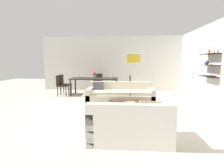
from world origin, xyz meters
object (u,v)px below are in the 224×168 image
dining_chair_head (97,82)px  dining_chair_left_near (61,84)px  dining_chair_right_far (127,83)px  sofa_beige (120,97)px  wine_glass_left_near (77,76)px  centerpiece_vase (94,74)px  wine_glass_right_near (111,76)px  apple_on_coffee_table (122,103)px  loveseat_white (130,125)px  decorative_bowl (130,103)px  dining_table (94,80)px  wine_glass_head (96,75)px  dining_chair_right_near (127,85)px  candle_jar (140,102)px  coffee_table (129,111)px  wine_glass_right_far (112,75)px  dining_chair_left_far (64,83)px  wine_glass_left_far (78,75)px

dining_chair_head → dining_chair_left_near: same height
dining_chair_head → dining_chair_left_near: 1.76m
dining_chair_right_far → sofa_beige: bearing=-97.2°
wine_glass_left_near → centerpiece_vase: size_ratio=0.51×
dining_chair_right_far → wine_glass_right_near: wine_glass_right_near is taller
apple_on_coffee_table → wine_glass_right_near: 3.16m
wine_glass_right_near → wine_glass_left_near: size_ratio=1.13×
loveseat_white → wine_glass_left_near: wine_glass_left_near is taller
decorative_bowl → wine_glass_left_near: wine_glass_left_near is taller
dining_chair_right_far → dining_table: bearing=-172.1°
wine_glass_head → dining_chair_right_near: bearing=-22.0°
dining_table → wine_glass_left_near: 0.76m
candle_jar → dining_chair_right_near: size_ratio=0.10×
coffee_table → centerpiece_vase: bearing=114.9°
wine_glass_left_near → candle_jar: bearing=-50.3°
dining_chair_right_far → wine_glass_head: (-1.42, 0.18, 0.36)m
loveseat_white → apple_on_coffee_table: (-0.16, 1.21, 0.13)m
coffee_table → candle_jar: bearing=2.8°
sofa_beige → wine_glass_right_far: wine_glass_right_far is taller
dining_table → decorative_bowl: bearing=-65.1°
dining_table → dining_chair_head: bearing=90.0°
dining_chair_head → sofa_beige: bearing=-66.4°
dining_chair_left_near → wine_glass_head: wine_glass_head is taller
wine_glass_right_near → coffee_table: bearing=-76.7°
candle_jar → wine_glass_right_near: bearing=108.5°
decorative_bowl → wine_glass_right_near: wine_glass_right_near is taller
coffee_table → dining_chair_left_far: dining_chair_left_far is taller
candle_jar → dining_table: dining_table is taller
apple_on_coffee_table → wine_glass_left_near: size_ratio=0.56×
dining_table → dining_chair_right_near: size_ratio=2.30×
loveseat_white → dining_chair_right_near: size_ratio=1.70×
dining_table → dining_chair_left_near: 1.44m
wine_glass_head → wine_glass_right_near: wine_glass_head is taller
candle_jar → wine_glass_left_near: size_ratio=0.60×
dining_chair_left_far → centerpiece_vase: 1.48m
dining_table → dining_chair_right_far: 1.44m
dining_chair_left_far → wine_glass_left_near: (0.69, -0.30, 0.34)m
coffee_table → wine_glass_right_far: 3.33m
wine_glass_left_near → wine_glass_right_far: 1.48m
dining_chair_right_far → wine_glass_right_far: 0.78m
coffee_table → dining_chair_left_near: dining_chair_left_near is taller
apple_on_coffee_table → centerpiece_vase: size_ratio=0.29×
wine_glass_right_near → wine_glass_left_far: (-1.46, 0.22, 0.00)m
dining_table → centerpiece_vase: centerpiece_vase is taller
wine_glass_left_near → wine_glass_left_far: 0.22m
candle_jar → wine_glass_left_near: bearing=129.7°
wine_glass_head → candle_jar: bearing=-63.4°
decorative_bowl → wine_glass_right_near: bearing=103.4°
loveseat_white → wine_glass_left_far: bearing=115.4°
coffee_table → wine_glass_left_far: (-2.17, 3.19, 0.67)m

